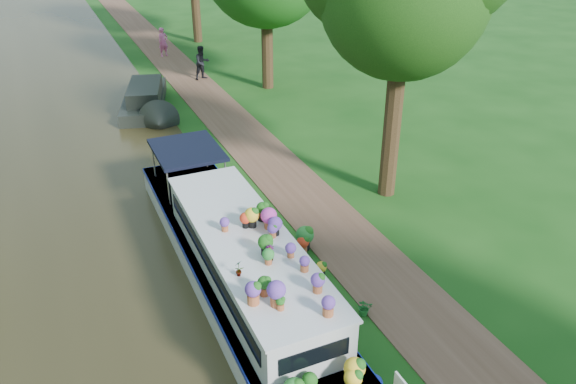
{
  "coord_description": "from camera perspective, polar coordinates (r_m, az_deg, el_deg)",
  "views": [
    {
      "loc": [
        -5.7,
        -10.5,
        8.69
      ],
      "look_at": [
        -0.1,
        2.13,
        1.3
      ],
      "focal_mm": 35.0,
      "sensor_mm": 36.0,
      "label": 1
    }
  ],
  "objects": [
    {
      "name": "pedestrian_pink",
      "position": [
        35.18,
        -12.57,
        14.65
      ],
      "size": [
        0.69,
        0.54,
        1.67
      ],
      "primitive_type": "imported",
      "rotation": [
        0.0,
        0.0,
        0.26
      ],
      "color": "#C45095",
      "rests_on": "towpath"
    },
    {
      "name": "second_boat",
      "position": [
        26.34,
        -14.26,
        9.11
      ],
      "size": [
        3.09,
        6.37,
        1.17
      ],
      "rotation": [
        0.0,
        0.0,
        -0.27
      ],
      "color": "black",
      "rests_on": "canal_water"
    },
    {
      "name": "towpath",
      "position": [
        15.27,
        7.78,
        -6.77
      ],
      "size": [
        2.2,
        100.0,
        0.03
      ],
      "primitive_type": "cube",
      "color": "brown",
      "rests_on": "ground"
    },
    {
      "name": "verge_plant",
      "position": [
        13.38,
        7.78,
        -11.56
      ],
      "size": [
        0.42,
        0.39,
        0.4
      ],
      "primitive_type": "imported",
      "rotation": [
        0.0,
        0.0,
        -0.24
      ],
      "color": "#216E29",
      "rests_on": "ground"
    },
    {
      "name": "plant_boat",
      "position": [
        13.22,
        -4.07,
        -8.29
      ],
      "size": [
        2.29,
        13.52,
        2.23
      ],
      "color": "silver",
      "rests_on": "canal_water"
    },
    {
      "name": "canal_water",
      "position": [
        13.63,
        -19.99,
        -13.5
      ],
      "size": [
        10.0,
        100.0,
        0.02
      ],
      "primitive_type": "cube",
      "color": "black",
      "rests_on": "ground"
    },
    {
      "name": "ground",
      "position": [
        14.78,
        3.74,
        -7.95
      ],
      "size": [
        100.0,
        100.0,
        0.0
      ],
      "primitive_type": "plane",
      "color": "#133F0F",
      "rests_on": "ground"
    },
    {
      "name": "pedestrian_dark",
      "position": [
        30.17,
        -8.71,
        12.86
      ],
      "size": [
        0.99,
        0.86,
        1.73
      ],
      "primitive_type": "imported",
      "rotation": [
        0.0,
        0.0,
        0.28
      ],
      "color": "black",
      "rests_on": "towpath"
    }
  ]
}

